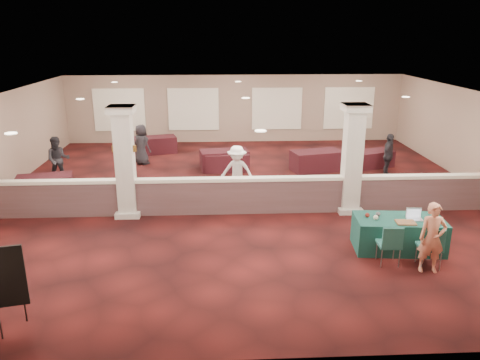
{
  "coord_description": "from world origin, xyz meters",
  "views": [
    {
      "loc": [
        -0.89,
        -14.38,
        5.11
      ],
      "look_at": [
        -0.27,
        -2.0,
        1.18
      ],
      "focal_mm": 35.0,
      "sensor_mm": 36.0,
      "label": 1
    }
  ],
  "objects_px": {
    "conf_chair_main": "(431,245)",
    "attendee_c": "(388,156)",
    "attendee_b": "(237,171)",
    "attendee_d": "(142,144)",
    "far_table_front_center": "(227,162)",
    "attendee_a": "(58,160)",
    "far_table_back_left": "(156,145)",
    "woman": "(432,238)",
    "far_table_front_left": "(45,186)",
    "far_table_front_right": "(317,161)",
    "conf_chair_side": "(390,242)",
    "far_table_back_center": "(224,160)",
    "near_table": "(398,234)",
    "far_table_back_right": "(372,159)"
  },
  "relations": [
    {
      "from": "conf_chair_main",
      "to": "far_table_front_center",
      "type": "xyz_separation_m",
      "value": [
        -4.39,
        8.09,
        -0.24
      ]
    },
    {
      "from": "far_table_back_right",
      "to": "attendee_c",
      "type": "distance_m",
      "value": 1.41
    },
    {
      "from": "woman",
      "to": "far_table_front_left",
      "type": "bearing_deg",
      "value": 158.71
    },
    {
      "from": "far_table_front_right",
      "to": "far_table_back_left",
      "type": "xyz_separation_m",
      "value": [
        -6.53,
        3.08,
        -0.02
      ]
    },
    {
      "from": "far_table_front_center",
      "to": "attendee_c",
      "type": "relative_size",
      "value": 1.04
    },
    {
      "from": "conf_chair_side",
      "to": "attendee_c",
      "type": "xyz_separation_m",
      "value": [
        2.36,
        6.78,
        0.23
      ]
    },
    {
      "from": "far_table_back_left",
      "to": "far_table_back_right",
      "type": "height_order",
      "value": "far_table_back_left"
    },
    {
      "from": "conf_chair_side",
      "to": "woman",
      "type": "relative_size",
      "value": 0.61
    },
    {
      "from": "attendee_d",
      "to": "attendee_a",
      "type": "bearing_deg",
      "value": 79.17
    },
    {
      "from": "far_table_back_left",
      "to": "attendee_b",
      "type": "distance_m",
      "value": 6.8
    },
    {
      "from": "far_table_back_left",
      "to": "attendee_c",
      "type": "height_order",
      "value": "attendee_c"
    },
    {
      "from": "far_table_front_left",
      "to": "far_table_back_left",
      "type": "bearing_deg",
      "value": 62.73
    },
    {
      "from": "far_table_back_right",
      "to": "conf_chair_side",
      "type": "bearing_deg",
      "value": -105.35
    },
    {
      "from": "attendee_b",
      "to": "far_table_front_center",
      "type": "bearing_deg",
      "value": 108.27
    },
    {
      "from": "far_table_front_right",
      "to": "attendee_c",
      "type": "bearing_deg",
      "value": -21.3
    },
    {
      "from": "attendee_a",
      "to": "far_table_back_center",
      "type": "bearing_deg",
      "value": -1.19
    },
    {
      "from": "conf_chair_main",
      "to": "far_table_back_left",
      "type": "bearing_deg",
      "value": 128.91
    },
    {
      "from": "conf_chair_main",
      "to": "attendee_a",
      "type": "xyz_separation_m",
      "value": [
        -10.36,
        6.91,
        0.24
      ]
    },
    {
      "from": "near_table",
      "to": "far_table_front_center",
      "type": "distance_m",
      "value": 8.16
    },
    {
      "from": "far_table_front_left",
      "to": "attendee_a",
      "type": "bearing_deg",
      "value": 90.0
    },
    {
      "from": "woman",
      "to": "attendee_b",
      "type": "distance_m",
      "value": 6.61
    },
    {
      "from": "far_table_front_center",
      "to": "far_table_back_left",
      "type": "height_order",
      "value": "far_table_back_left"
    },
    {
      "from": "far_table_back_right",
      "to": "woman",
      "type": "bearing_deg",
      "value": -99.66
    },
    {
      "from": "conf_chair_side",
      "to": "far_table_back_center",
      "type": "relative_size",
      "value": 0.53
    },
    {
      "from": "far_table_back_left",
      "to": "far_table_back_center",
      "type": "xyz_separation_m",
      "value": [
        2.99,
        -2.7,
        0.01
      ]
    },
    {
      "from": "attendee_b",
      "to": "attendee_d",
      "type": "relative_size",
      "value": 1.04
    },
    {
      "from": "conf_chair_side",
      "to": "attendee_d",
      "type": "relative_size",
      "value": 0.6
    },
    {
      "from": "far_table_front_right",
      "to": "far_table_back_right",
      "type": "xyz_separation_m",
      "value": [
        2.3,
        0.38,
        -0.06
      ]
    },
    {
      "from": "near_table",
      "to": "attendee_b",
      "type": "distance_m",
      "value": 5.59
    },
    {
      "from": "conf_chair_side",
      "to": "attendee_c",
      "type": "bearing_deg",
      "value": 73.9
    },
    {
      "from": "woman",
      "to": "far_table_front_center",
      "type": "relative_size",
      "value": 0.96
    },
    {
      "from": "far_table_front_center",
      "to": "attendee_a",
      "type": "bearing_deg",
      "value": -168.86
    },
    {
      "from": "far_table_back_right",
      "to": "attendee_b",
      "type": "relative_size",
      "value": 0.96
    },
    {
      "from": "attendee_b",
      "to": "far_table_back_right",
      "type": "bearing_deg",
      "value": 43.59
    },
    {
      "from": "far_table_front_center",
      "to": "attendee_a",
      "type": "height_order",
      "value": "attendee_a"
    },
    {
      "from": "far_table_back_left",
      "to": "attendee_b",
      "type": "bearing_deg",
      "value": -60.48
    },
    {
      "from": "far_table_front_center",
      "to": "attendee_b",
      "type": "xyz_separation_m",
      "value": [
        0.26,
        -3.0,
        0.5
      ]
    },
    {
      "from": "far_table_front_right",
      "to": "conf_chair_main",
      "type": "bearing_deg",
      "value": -83.23
    },
    {
      "from": "conf_chair_side",
      "to": "attendee_b",
      "type": "bearing_deg",
      "value": 126.75
    },
    {
      "from": "attendee_a",
      "to": "attendee_c",
      "type": "bearing_deg",
      "value": -14.13
    },
    {
      "from": "woman",
      "to": "conf_chair_side",
      "type": "bearing_deg",
      "value": 165.19
    },
    {
      "from": "conf_chair_side",
      "to": "near_table",
      "type": "bearing_deg",
      "value": 60.97
    },
    {
      "from": "woman",
      "to": "far_table_front_left",
      "type": "relative_size",
      "value": 0.94
    },
    {
      "from": "far_table_front_right",
      "to": "attendee_a",
      "type": "distance_m",
      "value": 9.48
    },
    {
      "from": "near_table",
      "to": "attendee_d",
      "type": "relative_size",
      "value": 1.3
    },
    {
      "from": "woman",
      "to": "far_table_front_right",
      "type": "xyz_separation_m",
      "value": [
        -0.87,
        8.04,
        -0.42
      ]
    },
    {
      "from": "woman",
      "to": "far_table_back_center",
      "type": "bearing_deg",
      "value": 124.59
    },
    {
      "from": "far_table_back_left",
      "to": "attendee_c",
      "type": "relative_size",
      "value": 1.1
    },
    {
      "from": "far_table_back_center",
      "to": "far_table_front_center",
      "type": "bearing_deg",
      "value": -63.8
    },
    {
      "from": "conf_chair_main",
      "to": "attendee_c",
      "type": "distance_m",
      "value": 7.13
    }
  ]
}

